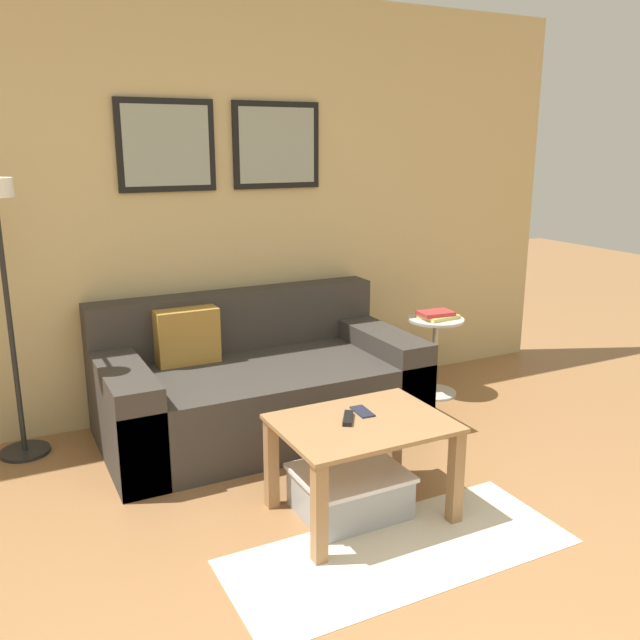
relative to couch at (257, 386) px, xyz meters
The scene contains 10 objects.
wall_back 1.16m from the couch, 119.05° to the left, with size 5.60×0.09×2.55m.
area_rug 1.47m from the couch, 87.49° to the right, with size 1.49×0.60×0.01m, color beige.
couch is the anchor object (origin of this frame).
coffee_table 1.11m from the couch, 86.32° to the right, with size 0.76×0.57×0.46m.
storage_bin 1.08m from the couch, 88.37° to the right, with size 0.49×0.42×0.21m.
floor_lamp 1.43m from the couch, behind, with size 0.27×0.47×1.51m.
side_table 1.30m from the couch, ahead, with size 0.37×0.37×0.53m.
book_stack 1.33m from the couch, ahead, with size 0.26×0.19×0.05m.
remote_control 1.09m from the couch, 89.00° to the right, with size 0.04×0.15×0.02m, color black.
cell_phone 1.04m from the couch, 83.08° to the right, with size 0.07×0.14×0.01m, color #1E2338.
Camera 1 is at (-1.09, -1.09, 1.67)m, focal length 38.00 mm.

